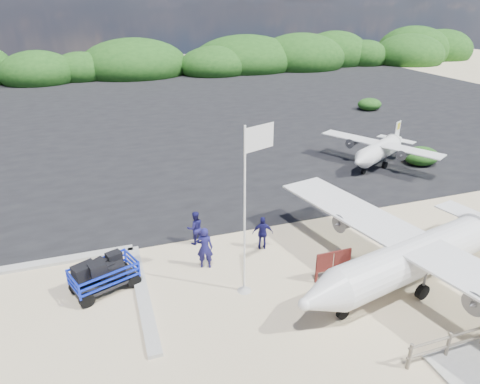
{
  "coord_description": "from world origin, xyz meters",
  "views": [
    {
      "loc": [
        -5.28,
        -12.79,
        10.72
      ],
      "look_at": [
        0.88,
        5.23,
        2.08
      ],
      "focal_mm": 32.0,
      "sensor_mm": 36.0,
      "label": 1
    }
  ],
  "objects": [
    {
      "name": "baggage_cart",
      "position": [
        -5.83,
        2.29,
        0.0
      ],
      "size": [
        3.09,
        2.41,
        1.36
      ],
      "primitive_type": null,
      "rotation": [
        0.0,
        0.0,
        0.36
      ],
      "color": "#0E27DB",
      "rests_on": "ground"
    },
    {
      "name": "signboard",
      "position": [
        3.14,
        -0.03,
        0.0
      ],
      "size": [
        1.68,
        0.16,
        1.39
      ],
      "primitive_type": null,
      "rotation": [
        0.0,
        0.0,
        -0.0
      ],
      "color": "maroon",
      "rests_on": "ground"
    },
    {
      "name": "ground",
      "position": [
        0.0,
        0.0,
        0.0
      ],
      "size": [
        160.0,
        160.0,
        0.0
      ],
      "primitive_type": "plane",
      "color": "beige"
    },
    {
      "name": "aircraft_large",
      "position": [
        10.31,
        26.3,
        0.0
      ],
      "size": [
        16.8,
        16.8,
        4.25
      ],
      "primitive_type": null,
      "rotation": [
        0.0,
        0.0,
        3.35
      ],
      "color": "#B2B2B2",
      "rests_on": "ground"
    },
    {
      "name": "crew_a",
      "position": [
        -1.63,
        2.56,
        0.97
      ],
      "size": [
        0.82,
        0.67,
        1.94
      ],
      "primitive_type": "imported",
      "rotation": [
        0.0,
        0.0,
        2.81
      ],
      "color": "#181653",
      "rests_on": "ground"
    },
    {
      "name": "vegetation_band",
      "position": [
        0.0,
        55.0,
        0.0
      ],
      "size": [
        124.0,
        8.0,
        4.4
      ],
      "primitive_type": null,
      "color": "#B2B2B2",
      "rests_on": "ground"
    },
    {
      "name": "lagoon",
      "position": [
        -9.0,
        1.5,
        0.0
      ],
      "size": [
        9.0,
        7.0,
        0.4
      ],
      "primitive_type": null,
      "color": "#B2B2B2",
      "rests_on": "ground"
    },
    {
      "name": "asphalt_apron",
      "position": [
        0.0,
        30.0,
        0.0
      ],
      "size": [
        90.0,
        50.0,
        0.04
      ],
      "primitive_type": null,
      "color": "#B2B2B2",
      "rests_on": "ground"
    },
    {
      "name": "crew_b",
      "position": [
        -1.57,
        4.63,
        0.84
      ],
      "size": [
        0.86,
        0.7,
        1.68
      ],
      "primitive_type": "imported",
      "rotation": [
        0.0,
        0.0,
        3.22
      ],
      "color": "#181653",
      "rests_on": "ground"
    },
    {
      "name": "crew_c",
      "position": [
        1.29,
        3.18,
        0.82
      ],
      "size": [
        1.04,
        0.67,
        1.64
      ],
      "primitive_type": "imported",
      "rotation": [
        0.0,
        0.0,
        2.83
      ],
      "color": "#181653",
      "rests_on": "ground"
    },
    {
      "name": "flagpole",
      "position": [
        -0.58,
        0.43,
        0.0
      ],
      "size": [
        1.48,
        1.03,
        6.83
      ],
      "primitive_type": null,
      "rotation": [
        0.0,
        0.0,
        0.38
      ],
      "color": "white",
      "rests_on": "ground"
    }
  ]
}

